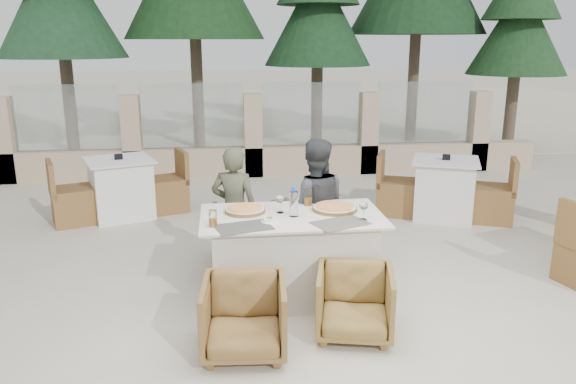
{
  "coord_description": "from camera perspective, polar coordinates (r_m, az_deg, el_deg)",
  "views": [
    {
      "loc": [
        -0.54,
        -4.62,
        2.25
      ],
      "look_at": [
        0.06,
        0.34,
        0.9
      ],
      "focal_mm": 35.0,
      "sensor_mm": 36.0,
      "label": 1
    }
  ],
  "objects": [
    {
      "name": "beer_glass_right",
      "position": [
        5.2,
        2.05,
        -0.55
      ],
      "size": [
        0.08,
        0.08,
        0.15
      ],
      "primitive_type": "cylinder",
      "rotation": [
        0.0,
        0.0,
        -0.01
      ],
      "color": "#BF7E1B",
      "rests_on": "dining_table"
    },
    {
      "name": "placemat_near_right",
      "position": [
        4.73,
        5.34,
        -3.17
      ],
      "size": [
        0.53,
        0.45,
        0.0
      ],
      "primitive_type": "cube",
      "rotation": [
        0.0,
        0.0,
        0.39
      ],
      "color": "#615B53",
      "rests_on": "dining_table"
    },
    {
      "name": "armchair_far_right",
      "position": [
        5.77,
        3.01,
        -4.79
      ],
      "size": [
        0.75,
        0.77,
        0.58
      ],
      "primitive_type": "imported",
      "rotation": [
        0.0,
        0.0,
        3.39
      ],
      "color": "#986237",
      "rests_on": "ground"
    },
    {
      "name": "pizza_left",
      "position": [
        5.02,
        -4.39,
        -1.81
      ],
      "size": [
        0.47,
        0.47,
        0.05
      ],
      "primitive_type": "cylinder",
      "rotation": [
        0.0,
        0.0,
        0.37
      ],
      "color": "orange",
      "rests_on": "dining_table"
    },
    {
      "name": "placemat_near_left",
      "position": [
        4.62,
        -4.54,
        -3.58
      ],
      "size": [
        0.51,
        0.41,
        0.0
      ],
      "primitive_type": "cube",
      "rotation": [
        0.0,
        0.0,
        0.26
      ],
      "color": "#4E4943",
      "rests_on": "dining_table"
    },
    {
      "name": "water_bottle",
      "position": [
        4.86,
        0.6,
        -1.0
      ],
      "size": [
        0.09,
        0.09,
        0.26
      ],
      "primitive_type": "cylinder",
      "rotation": [
        0.0,
        0.0,
        0.14
      ],
      "color": "#A9C6DE",
      "rests_on": "dining_table"
    },
    {
      "name": "bg_table_b",
      "position": [
        7.58,
        15.57,
        0.32
      ],
      "size": [
        1.83,
        1.38,
        0.77
      ],
      "primitive_type": null,
      "rotation": [
        0.0,
        0.0,
        -0.39
      ],
      "color": "silver",
      "rests_on": "ground"
    },
    {
      "name": "bg_table_a",
      "position": [
        7.65,
        -16.61,
        0.38
      ],
      "size": [
        1.82,
        1.33,
        0.77
      ],
      "primitive_type": null,
      "rotation": [
        0.0,
        0.0,
        0.35
      ],
      "color": "white",
      "rests_on": "ground"
    },
    {
      "name": "pine_far_right",
      "position": [
        12.66,
        22.33,
        14.05
      ],
      "size": [
        1.98,
        1.98,
        4.5
      ],
      "primitive_type": "cone",
      "color": "#1E4320",
      "rests_on": "ground"
    },
    {
      "name": "wine_glass_corner",
      "position": [
        4.81,
        7.68,
        -1.78
      ],
      "size": [
        0.08,
        0.08,
        0.18
      ],
      "primitive_type": null,
      "rotation": [
        0.0,
        0.0,
        0.07
      ],
      "color": "white",
      "rests_on": "dining_table"
    },
    {
      "name": "dining_table",
      "position": [
        5.06,
        0.41,
        -6.53
      ],
      "size": [
        1.6,
        0.9,
        0.77
      ],
      "primitive_type": null,
      "color": "silver",
      "rests_on": "ground"
    },
    {
      "name": "sand_patch",
      "position": [
        18.76,
        -5.24,
        8.21
      ],
      "size": [
        30.0,
        16.0,
        0.01
      ],
      "primitive_type": "cube",
      "color": "beige",
      "rests_on": "ground"
    },
    {
      "name": "armchair_far_left",
      "position": [
        5.78,
        -4.33,
        -4.51
      ],
      "size": [
        0.68,
        0.7,
        0.63
      ],
      "primitive_type": "imported",
      "rotation": [
        0.0,
        0.0,
        3.12
      ],
      "color": "brown",
      "rests_on": "ground"
    },
    {
      "name": "diner_left",
      "position": [
        5.58,
        -5.47,
        -1.79
      ],
      "size": [
        0.53,
        0.42,
        1.27
      ],
      "primitive_type": "imported",
      "rotation": [
        0.0,
        0.0,
        2.85
      ],
      "color": "#484A35",
      "rests_on": "ground"
    },
    {
      "name": "ground",
      "position": [
        5.17,
        -0.18,
        -10.69
      ],
      "size": [
        80.0,
        80.0,
        0.0
      ],
      "primitive_type": "plane",
      "color": "beige",
      "rests_on": "ground"
    },
    {
      "name": "armchair_near_right",
      "position": [
        4.5,
        6.78,
        -11.07
      ],
      "size": [
        0.7,
        0.72,
        0.55
      ],
      "primitive_type": "imported",
      "rotation": [
        0.0,
        0.0,
        -0.23
      ],
      "color": "olive",
      "rests_on": "ground"
    },
    {
      "name": "olive_dish",
      "position": [
        4.74,
        -1.87,
        -2.81
      ],
      "size": [
        0.13,
        0.13,
        0.04
      ],
      "primitive_type": null,
      "rotation": [
        0.0,
        0.0,
        0.22
      ],
      "color": "white",
      "rests_on": "dining_table"
    },
    {
      "name": "pine_centre",
      "position": [
        12.0,
        3.03,
        16.31
      ],
      "size": [
        2.2,
        2.2,
        5.0
      ],
      "primitive_type": "cone",
      "color": "#1B3F20",
      "rests_on": "ground"
    },
    {
      "name": "pine_far_left",
      "position": [
        12.0,
        -22.11,
        16.47
      ],
      "size": [
        2.42,
        2.42,
        5.5
      ],
      "primitive_type": "cone",
      "color": "#1E4626",
      "rests_on": "ground"
    },
    {
      "name": "diner_right",
      "position": [
        5.48,
        2.66,
        -1.57
      ],
      "size": [
        0.7,
        0.56,
        1.36
      ],
      "primitive_type": "imported",
      "rotation": [
        0.0,
        0.0,
        3.06
      ],
      "color": "#3A3C3F",
      "rests_on": "ground"
    },
    {
      "name": "perimeter_wall_far",
      "position": [
        9.55,
        -3.58,
        6.37
      ],
      "size": [
        10.0,
        0.34,
        1.6
      ],
      "primitive_type": null,
      "color": "#C6AB8C",
      "rests_on": "ground"
    },
    {
      "name": "pizza_right",
      "position": [
        5.08,
        4.77,
        -1.57
      ],
      "size": [
        0.53,
        0.53,
        0.05
      ],
      "primitive_type": "cylinder",
      "rotation": [
        0.0,
        0.0,
        -0.39
      ],
      "color": "#CD4D1B",
      "rests_on": "dining_table"
    },
    {
      "name": "beer_glass_left",
      "position": [
        4.66,
        -7.64,
        -2.66
      ],
      "size": [
        0.08,
        0.08,
        0.14
      ],
      "primitive_type": "cylinder",
      "rotation": [
        0.0,
        0.0,
        0.16
      ],
      "color": "orange",
      "rests_on": "dining_table"
    },
    {
      "name": "wine_glass_centre",
      "position": [
        4.96,
        -0.82,
        -1.12
      ],
      "size": [
        0.09,
        0.09,
        0.18
      ],
      "primitive_type": null,
      "rotation": [
        0.0,
        0.0,
        0.27
      ],
      "color": "white",
      "rests_on": "dining_table"
    },
    {
      "name": "armchair_near_left",
      "position": [
        4.24,
        -4.47,
        -12.55
      ],
      "size": [
        0.66,
        0.67,
        0.57
      ],
      "primitive_type": "imported",
      "rotation": [
        0.0,
        0.0,
        -0.07
      ],
      "color": "brown",
      "rests_on": "ground"
    }
  ]
}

